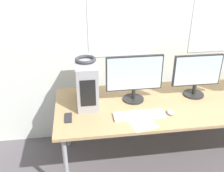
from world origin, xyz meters
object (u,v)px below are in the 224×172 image
object	(u,v)px
monitor_main	(134,76)
cell_phone	(68,118)
keyboard	(139,115)
mouse	(170,112)
pc_tower	(87,82)
monitor_right_near	(197,74)
headphones	(85,59)

from	to	relation	value
monitor_main	cell_phone	size ratio (longest dim) A/B	3.65
keyboard	mouse	xyz separation A→B (m)	(0.28, 0.00, 0.00)
mouse	cell_phone	size ratio (longest dim) A/B	0.62
monitor_main	mouse	size ratio (longest dim) A/B	5.88
mouse	pc_tower	bearing A→B (deg)	155.95
keyboard	mouse	size ratio (longest dim) A/B	5.01
pc_tower	monitor_right_near	size ratio (longest dim) A/B	0.94
monitor_main	keyboard	xyz separation A→B (m)	(-0.01, -0.29, -0.24)
monitor_right_near	pc_tower	bearing A→B (deg)	178.75
pc_tower	mouse	bearing A→B (deg)	-24.05
cell_phone	pc_tower	bearing A→B (deg)	55.91
mouse	monitor_main	bearing A→B (deg)	133.80
monitor_main	mouse	bearing A→B (deg)	-46.20
headphones	cell_phone	xyz separation A→B (m)	(-0.18, -0.27, -0.43)
pc_tower	headphones	bearing A→B (deg)	90.00
pc_tower	keyboard	xyz separation A→B (m)	(0.44, -0.33, -0.20)
keyboard	cell_phone	distance (m)	0.63
headphones	monitor_right_near	bearing A→B (deg)	-1.29
monitor_right_near	mouse	bearing A→B (deg)	-139.37
pc_tower	headphones	distance (m)	0.23
pc_tower	cell_phone	world-z (taller)	pc_tower
monitor_main	cell_phone	xyz separation A→B (m)	(-0.63, -0.24, -0.25)
mouse	cell_phone	distance (m)	0.91
pc_tower	mouse	world-z (taller)	pc_tower
mouse	keyboard	bearing A→B (deg)	-179.57
mouse	headphones	bearing A→B (deg)	155.89
headphones	mouse	size ratio (longest dim) A/B	2.11
monitor_main	mouse	world-z (taller)	monitor_main
monitor_main	pc_tower	bearing A→B (deg)	175.59
monitor_main	cell_phone	distance (m)	0.72
pc_tower	keyboard	world-z (taller)	pc_tower
headphones	mouse	world-z (taller)	headphones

